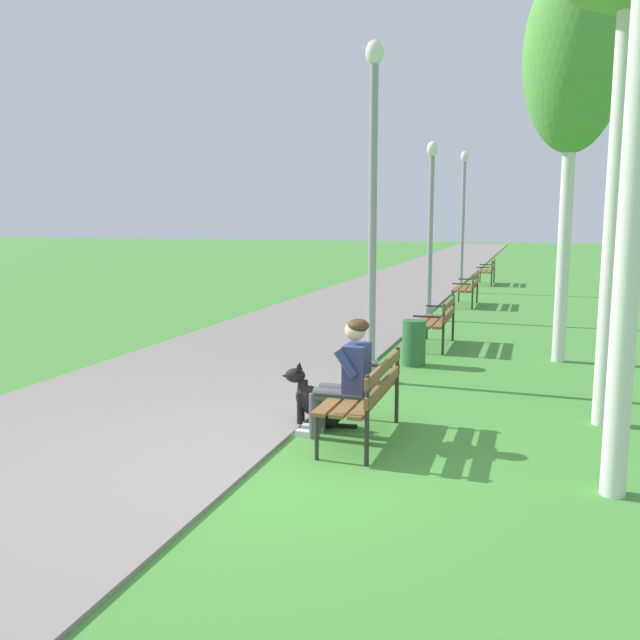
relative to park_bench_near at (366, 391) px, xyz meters
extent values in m
plane|color=#478E38|center=(-0.58, -1.05, -0.51)|extent=(120.00, 120.00, 0.00)
cube|color=gray|center=(-2.76, 22.95, -0.49)|extent=(4.00, 60.00, 0.04)
cube|color=brown|center=(-0.27, 0.00, -0.06)|extent=(0.14, 1.50, 0.04)
cube|color=brown|center=(-0.10, 0.00, -0.06)|extent=(0.14, 1.50, 0.04)
cube|color=brown|center=(0.08, 0.00, -0.06)|extent=(0.14, 1.50, 0.04)
cube|color=brown|center=(0.18, 0.00, 0.08)|extent=(0.04, 1.50, 0.11)
cube|color=brown|center=(0.18, 0.00, 0.26)|extent=(0.04, 1.50, 0.11)
cylinder|color=#2D2B28|center=(-0.30, 0.69, -0.29)|extent=(0.04, 0.04, 0.45)
cylinder|color=#2D2B28|center=(0.18, 0.69, -0.09)|extent=(0.04, 0.04, 0.85)
cube|color=#2D2B28|center=(-0.10, 0.69, 0.12)|extent=(0.45, 0.04, 0.03)
cylinder|color=#2D2B28|center=(-0.30, -0.69, -0.29)|extent=(0.04, 0.04, 0.45)
cylinder|color=#2D2B28|center=(0.18, -0.69, -0.09)|extent=(0.04, 0.04, 0.85)
cube|color=#2D2B28|center=(-0.10, -0.69, 0.12)|extent=(0.45, 0.04, 0.03)
cube|color=brown|center=(-0.28, 5.28, -0.06)|extent=(0.14, 1.50, 0.04)
cube|color=brown|center=(-0.10, 5.28, -0.06)|extent=(0.14, 1.50, 0.04)
cube|color=brown|center=(0.07, 5.28, -0.06)|extent=(0.14, 1.50, 0.04)
cube|color=brown|center=(0.18, 5.28, 0.08)|extent=(0.04, 1.50, 0.11)
cube|color=brown|center=(0.18, 5.28, 0.26)|extent=(0.04, 1.50, 0.11)
cylinder|color=#2D2B28|center=(-0.30, 5.97, -0.29)|extent=(0.04, 0.04, 0.45)
cylinder|color=#2D2B28|center=(0.18, 5.97, -0.09)|extent=(0.04, 0.04, 0.85)
cube|color=#2D2B28|center=(-0.10, 5.97, 0.12)|extent=(0.45, 0.04, 0.03)
cylinder|color=#2D2B28|center=(-0.30, 4.59, -0.29)|extent=(0.04, 0.04, 0.45)
cylinder|color=#2D2B28|center=(0.18, 4.59, -0.09)|extent=(0.04, 0.04, 0.85)
cube|color=#2D2B28|center=(-0.10, 4.59, 0.12)|extent=(0.45, 0.04, 0.03)
cube|color=brown|center=(-0.33, 11.12, -0.06)|extent=(0.14, 1.50, 0.04)
cube|color=brown|center=(-0.15, 11.12, -0.06)|extent=(0.14, 1.50, 0.04)
cube|color=brown|center=(0.02, 11.12, -0.06)|extent=(0.14, 1.50, 0.04)
cube|color=brown|center=(0.13, 11.12, 0.08)|extent=(0.04, 1.50, 0.11)
cube|color=brown|center=(0.13, 11.12, 0.26)|extent=(0.04, 1.50, 0.11)
cylinder|color=#2D2B28|center=(-0.35, 11.81, -0.29)|extent=(0.04, 0.04, 0.45)
cylinder|color=#2D2B28|center=(0.13, 11.81, -0.09)|extent=(0.04, 0.04, 0.85)
cube|color=#2D2B28|center=(-0.15, 11.81, 0.12)|extent=(0.45, 0.04, 0.03)
cylinder|color=#2D2B28|center=(-0.35, 10.43, -0.29)|extent=(0.04, 0.04, 0.45)
cylinder|color=#2D2B28|center=(0.13, 10.43, -0.09)|extent=(0.04, 0.04, 0.85)
cube|color=#2D2B28|center=(-0.15, 10.43, 0.12)|extent=(0.45, 0.04, 0.03)
cube|color=brown|center=(-0.24, 17.07, -0.06)|extent=(0.14, 1.50, 0.04)
cube|color=brown|center=(-0.07, 17.07, -0.06)|extent=(0.14, 1.50, 0.04)
cube|color=brown|center=(0.11, 17.07, -0.06)|extent=(0.14, 1.50, 0.04)
cube|color=brown|center=(0.21, 17.07, 0.08)|extent=(0.04, 1.50, 0.11)
cube|color=brown|center=(0.21, 17.07, 0.26)|extent=(0.04, 1.50, 0.11)
cylinder|color=#2D2B28|center=(-0.27, 17.76, -0.29)|extent=(0.04, 0.04, 0.45)
cylinder|color=#2D2B28|center=(0.21, 17.76, -0.09)|extent=(0.04, 0.04, 0.85)
cube|color=#2D2B28|center=(-0.07, 17.76, 0.12)|extent=(0.45, 0.04, 0.03)
cylinder|color=#2D2B28|center=(-0.27, 16.38, -0.29)|extent=(0.04, 0.04, 0.45)
cylinder|color=#2D2B28|center=(0.21, 16.38, -0.09)|extent=(0.04, 0.04, 0.85)
cube|color=#2D2B28|center=(-0.07, 16.38, 0.12)|extent=(0.45, 0.04, 0.03)
cylinder|color=#4C4C51|center=(-0.31, 0.10, -0.04)|extent=(0.42, 0.14, 0.14)
cylinder|color=#4C4C51|center=(-0.52, 0.10, -0.28)|extent=(0.11, 0.11, 0.47)
cube|color=silver|center=(-0.60, 0.10, -0.48)|extent=(0.24, 0.09, 0.07)
cylinder|color=#4C4C51|center=(-0.31, -0.10, -0.04)|extent=(0.42, 0.14, 0.14)
cylinder|color=#4C4C51|center=(-0.52, -0.10, -0.28)|extent=(0.11, 0.11, 0.47)
cube|color=silver|center=(-0.60, -0.10, -0.48)|extent=(0.24, 0.09, 0.07)
cube|color=navy|center=(-0.10, 0.00, 0.22)|extent=(0.22, 0.36, 0.52)
cylinder|color=navy|center=(-0.16, 0.20, 0.32)|extent=(0.25, 0.09, 0.30)
cylinder|color=navy|center=(-0.16, -0.20, 0.32)|extent=(0.25, 0.09, 0.30)
sphere|color=beige|center=(-0.12, 0.00, 0.62)|extent=(0.21, 0.21, 0.21)
ellipsoid|color=#472D19|center=(-0.09, 0.00, 0.67)|extent=(0.22, 0.23, 0.14)
ellipsoid|color=black|center=(-0.51, 0.29, -0.35)|extent=(0.39, 0.32, 0.32)
ellipsoid|color=black|center=(-0.66, 0.27, -0.23)|extent=(0.52, 0.28, 0.48)
ellipsoid|color=black|center=(-0.61, 0.28, -0.19)|extent=(0.38, 0.24, 0.27)
cylinder|color=black|center=(-0.80, 0.32, -0.32)|extent=(0.06, 0.06, 0.38)
cylinder|color=black|center=(-0.78, 0.20, -0.32)|extent=(0.06, 0.06, 0.38)
cylinder|color=black|center=(-0.77, 0.26, -0.08)|extent=(0.13, 0.18, 0.19)
ellipsoid|color=black|center=(-0.85, 0.25, 0.05)|extent=(0.24, 0.17, 0.16)
cone|color=black|center=(-0.95, 0.24, 0.04)|extent=(0.11, 0.10, 0.09)
cone|color=black|center=(-0.82, 0.30, 0.15)|extent=(0.06, 0.06, 0.09)
cone|color=black|center=(-0.80, 0.21, 0.15)|extent=(0.06, 0.06, 0.09)
cylinder|color=black|center=(-0.31, 0.32, -0.49)|extent=(0.28, 0.08, 0.04)
cylinder|color=gray|center=(-0.53, 2.45, -0.36)|extent=(0.20, 0.20, 0.30)
cylinder|color=gray|center=(-0.53, 2.45, 1.61)|extent=(0.11, 0.11, 4.24)
ellipsoid|color=silver|center=(-0.53, 2.45, 3.85)|extent=(0.24, 0.24, 0.32)
cylinder|color=gray|center=(-0.64, 8.36, -0.36)|extent=(0.20, 0.20, 0.30)
cylinder|color=gray|center=(-0.64, 8.36, 1.28)|extent=(0.11, 0.11, 3.59)
ellipsoid|color=silver|center=(-0.64, 8.36, 3.19)|extent=(0.24, 0.24, 0.32)
cylinder|color=gray|center=(-0.56, 14.27, -0.36)|extent=(0.20, 0.20, 0.30)
cylinder|color=gray|center=(-0.56, 14.27, 1.45)|extent=(0.11, 0.11, 3.92)
ellipsoid|color=silver|center=(-0.56, 14.27, 3.53)|extent=(0.24, 0.24, 0.32)
cylinder|color=silver|center=(2.26, -0.71, 1.80)|extent=(0.20, 0.20, 4.62)
cylinder|color=silver|center=(2.33, 1.31, 1.85)|extent=(0.19, 0.19, 4.72)
cylinder|color=silver|center=(1.98, 4.64, 1.38)|extent=(0.20, 0.20, 3.78)
ellipsoid|color=#569E42|center=(1.98, 4.64, 4.12)|extent=(1.48, 1.40, 2.85)
cylinder|color=#2D6638|center=(-0.15, 3.66, -0.16)|extent=(0.36, 0.36, 0.70)
camera|label=1|loc=(1.57, -6.43, 1.73)|focal=37.74mm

